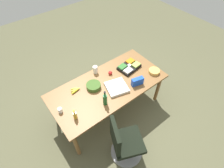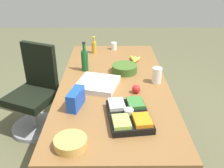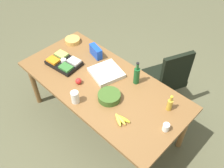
% 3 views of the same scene
% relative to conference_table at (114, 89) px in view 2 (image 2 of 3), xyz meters
% --- Properties ---
extents(ground_plane, '(10.00, 10.00, 0.00)m').
position_rel_conference_table_xyz_m(ground_plane, '(0.00, 0.00, -0.71)').
color(ground_plane, brown).
extents(conference_table, '(2.16, 1.03, 0.79)m').
position_rel_conference_table_xyz_m(conference_table, '(0.00, 0.00, 0.00)').
color(conference_table, brown).
rests_on(conference_table, ground).
extents(office_chair, '(0.63, 0.63, 1.01)m').
position_rel_conference_table_xyz_m(office_chair, '(0.36, 0.91, -0.32)').
color(office_chair, gray).
rests_on(office_chair, ground).
extents(mayo_jar, '(0.09, 0.09, 0.15)m').
position_rel_conference_table_xyz_m(mayo_jar, '(-0.01, -0.41, 0.15)').
color(mayo_jar, white).
rests_on(mayo_jar, conference_table).
extents(dressing_bottle, '(0.07, 0.07, 0.21)m').
position_rel_conference_table_xyz_m(dressing_bottle, '(0.81, 0.23, 0.16)').
color(dressing_bottle, gold).
rests_on(dressing_bottle, conference_table).
extents(veggie_tray, '(0.45, 0.35, 0.09)m').
position_rel_conference_table_xyz_m(veggie_tray, '(-0.61, -0.10, 0.11)').
color(veggie_tray, black).
rests_on(veggie_tray, conference_table).
extents(salad_bowl, '(0.31, 0.31, 0.08)m').
position_rel_conference_table_xyz_m(salad_bowl, '(0.24, -0.12, 0.12)').
color(salad_bowl, '#3C5E23').
rests_on(salad_bowl, conference_table).
extents(banana_bunch, '(0.20, 0.14, 0.04)m').
position_rel_conference_table_xyz_m(banana_bunch, '(0.54, -0.25, 0.10)').
color(banana_bunch, yellow).
rests_on(banana_bunch, conference_table).
extents(pizza_box, '(0.44, 0.44, 0.05)m').
position_rel_conference_table_xyz_m(pizza_box, '(-0.08, 0.15, 0.10)').
color(pizza_box, silver).
rests_on(pizza_box, conference_table).
extents(paper_cup, '(0.07, 0.07, 0.09)m').
position_rel_conference_table_xyz_m(paper_cup, '(0.95, -0.01, 0.12)').
color(paper_cup, white).
rests_on(paper_cup, conference_table).
extents(chip_bag_blue, '(0.23, 0.13, 0.15)m').
position_rel_conference_table_xyz_m(chip_bag_blue, '(-0.44, 0.31, 0.15)').
color(chip_bag_blue, blue).
rests_on(chip_bag_blue, conference_table).
extents(chip_bowl, '(0.27, 0.27, 0.06)m').
position_rel_conference_table_xyz_m(chip_bowl, '(-0.91, 0.29, 0.11)').
color(chip_bowl, gold).
rests_on(chip_bowl, conference_table).
extents(wine_bottle, '(0.09, 0.09, 0.31)m').
position_rel_conference_table_xyz_m(wine_bottle, '(0.28, 0.30, 0.20)').
color(wine_bottle, '#175223').
rests_on(wine_bottle, conference_table).
extents(apple_red, '(0.08, 0.08, 0.08)m').
position_rel_conference_table_xyz_m(apple_red, '(-0.20, -0.20, 0.11)').
color(apple_red, red).
rests_on(apple_red, conference_table).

